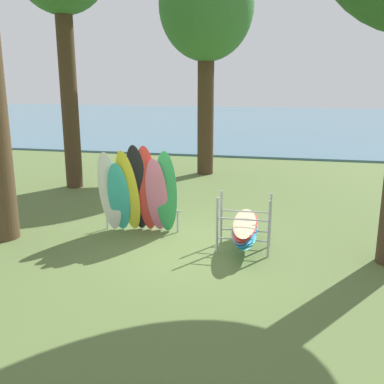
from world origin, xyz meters
TOP-DOWN VIEW (x-y plane):
  - ground_plane at (0.00, 0.00)m, footprint 80.00×80.00m
  - lake_water at (0.00, 29.72)m, footprint 80.00×36.00m
  - tree_far_left_back at (-1.06, 7.94)m, footprint 3.48×3.48m
  - leaning_board_pile at (-1.35, 0.60)m, footprint 1.97×0.94m
  - board_storage_rack at (1.27, 0.09)m, footprint 1.15×2.12m

SIDE VIEW (x-z plane):
  - ground_plane at x=0.00m, z-range 0.00..0.00m
  - lake_water at x=0.00m, z-range 0.00..0.10m
  - board_storage_rack at x=1.27m, z-range -0.10..1.15m
  - leaning_board_pile at x=-1.35m, z-range -0.09..2.17m
  - tree_far_left_back at x=-1.06m, z-range 1.99..10.26m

